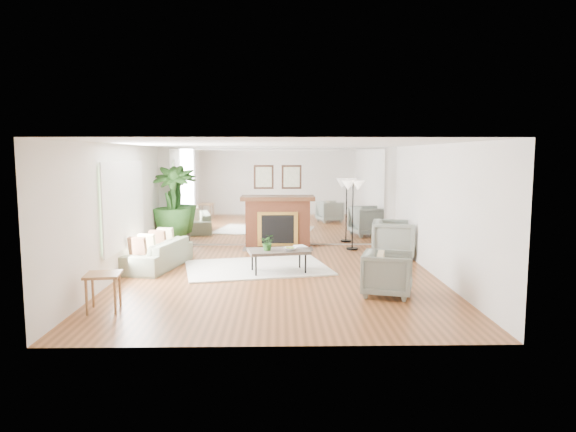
{
  "coord_description": "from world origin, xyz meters",
  "views": [
    {
      "loc": [
        0.01,
        -9.46,
        2.29
      ],
      "look_at": [
        0.21,
        0.6,
        1.1
      ],
      "focal_mm": 32.0,
      "sensor_mm": 36.0,
      "label": 1
    }
  ],
  "objects_px": {
    "side_table": "(103,279)",
    "potted_ficus": "(172,205)",
    "coffee_table": "(279,252)",
    "floor_lamp": "(353,191)",
    "armchair_back": "(394,239)",
    "fireplace": "(278,221)",
    "armchair_front": "(388,274)",
    "sofa": "(158,254)"
  },
  "relations": [
    {
      "from": "armchair_back",
      "to": "side_table",
      "type": "xyz_separation_m",
      "value": [
        -5.17,
        -3.86,
        0.05
      ]
    },
    {
      "from": "armchair_back",
      "to": "floor_lamp",
      "type": "bearing_deg",
      "value": 50.09
    },
    {
      "from": "fireplace",
      "to": "armchair_front",
      "type": "relative_size",
      "value": 2.57
    },
    {
      "from": "floor_lamp",
      "to": "side_table",
      "type": "bearing_deg",
      "value": -131.94
    },
    {
      "from": "coffee_table",
      "to": "potted_ficus",
      "type": "height_order",
      "value": "potted_ficus"
    },
    {
      "from": "potted_ficus",
      "to": "fireplace",
      "type": "bearing_deg",
      "value": 3.5
    },
    {
      "from": "armchair_back",
      "to": "side_table",
      "type": "height_order",
      "value": "armchair_back"
    },
    {
      "from": "coffee_table",
      "to": "fireplace",
      "type": "bearing_deg",
      "value": 90.33
    },
    {
      "from": "armchair_back",
      "to": "potted_ficus",
      "type": "distance_m",
      "value": 5.39
    },
    {
      "from": "coffee_table",
      "to": "sofa",
      "type": "xyz_separation_m",
      "value": [
        -2.47,
        0.55,
        -0.14
      ]
    },
    {
      "from": "side_table",
      "to": "potted_ficus",
      "type": "bearing_deg",
      "value": 90.3
    },
    {
      "from": "fireplace",
      "to": "side_table",
      "type": "relative_size",
      "value": 3.63
    },
    {
      "from": "sofa",
      "to": "potted_ficus",
      "type": "xyz_separation_m",
      "value": [
        -0.15,
        2.17,
        0.81
      ]
    },
    {
      "from": "fireplace",
      "to": "armchair_back",
      "type": "distance_m",
      "value": 2.97
    },
    {
      "from": "side_table",
      "to": "potted_ficus",
      "type": "distance_m",
      "value": 5.16
    },
    {
      "from": "armchair_front",
      "to": "side_table",
      "type": "xyz_separation_m",
      "value": [
        -4.38,
        -0.76,
        0.11
      ]
    },
    {
      "from": "fireplace",
      "to": "armchair_back",
      "type": "height_order",
      "value": "fireplace"
    },
    {
      "from": "armchair_back",
      "to": "armchair_front",
      "type": "xyz_separation_m",
      "value": [
        -0.79,
        -3.1,
        -0.06
      ]
    },
    {
      "from": "side_table",
      "to": "floor_lamp",
      "type": "height_order",
      "value": "floor_lamp"
    },
    {
      "from": "armchair_front",
      "to": "floor_lamp",
      "type": "bearing_deg",
      "value": 16.57
    },
    {
      "from": "fireplace",
      "to": "armchair_back",
      "type": "relative_size",
      "value": 2.19
    },
    {
      "from": "armchair_front",
      "to": "floor_lamp",
      "type": "xyz_separation_m",
      "value": [
        0.01,
        4.13,
        1.07
      ]
    },
    {
      "from": "fireplace",
      "to": "side_table",
      "type": "bearing_deg",
      "value": -115.99
    },
    {
      "from": "coffee_table",
      "to": "floor_lamp",
      "type": "height_order",
      "value": "floor_lamp"
    },
    {
      "from": "potted_ficus",
      "to": "armchair_front",
      "type": "bearing_deg",
      "value": -44.68
    },
    {
      "from": "potted_ficus",
      "to": "coffee_table",
      "type": "bearing_deg",
      "value": -46.16
    },
    {
      "from": "armchair_front",
      "to": "floor_lamp",
      "type": "relative_size",
      "value": 0.47
    },
    {
      "from": "sofa",
      "to": "armchair_back",
      "type": "xyz_separation_m",
      "value": [
        5.05,
        0.91,
        0.14
      ]
    },
    {
      "from": "fireplace",
      "to": "coffee_table",
      "type": "bearing_deg",
      "value": -89.67
    },
    {
      "from": "coffee_table",
      "to": "armchair_back",
      "type": "xyz_separation_m",
      "value": [
        2.58,
        1.46,
        0.0
      ]
    },
    {
      "from": "armchair_front",
      "to": "side_table",
      "type": "bearing_deg",
      "value": 116.63
    },
    {
      "from": "armchair_back",
      "to": "floor_lamp",
      "type": "xyz_separation_m",
      "value": [
        -0.78,
        1.03,
        1.01
      ]
    },
    {
      "from": "floor_lamp",
      "to": "potted_ficus",
      "type": "bearing_deg",
      "value": 177.04
    },
    {
      "from": "armchair_front",
      "to": "armchair_back",
      "type": "bearing_deg",
      "value": 2.39
    },
    {
      "from": "fireplace",
      "to": "potted_ficus",
      "type": "height_order",
      "value": "fireplace"
    },
    {
      "from": "fireplace",
      "to": "side_table",
      "type": "xyz_separation_m",
      "value": [
        -2.57,
        -5.28,
        -0.19
      ]
    },
    {
      "from": "coffee_table",
      "to": "floor_lamp",
      "type": "bearing_deg",
      "value": 54.14
    },
    {
      "from": "sofa",
      "to": "potted_ficus",
      "type": "distance_m",
      "value": 2.32
    },
    {
      "from": "armchair_front",
      "to": "potted_ficus",
      "type": "height_order",
      "value": "potted_ficus"
    },
    {
      "from": "fireplace",
      "to": "armchair_back",
      "type": "xyz_separation_m",
      "value": [
        2.6,
        -1.42,
        -0.23
      ]
    },
    {
      "from": "sofa",
      "to": "side_table",
      "type": "height_order",
      "value": "side_table"
    },
    {
      "from": "armchair_back",
      "to": "sofa",
      "type": "bearing_deg",
      "value": 113.23
    }
  ]
}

